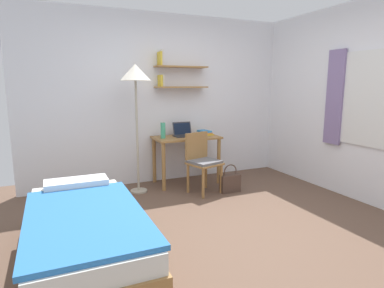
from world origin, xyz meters
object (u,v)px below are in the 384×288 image
(desk, at_px, (186,146))
(laptop, at_px, (183,133))
(book_stack, at_px, (205,133))
(standing_lamp, at_px, (135,79))
(handbag, at_px, (230,182))
(water_bottle, at_px, (163,130))
(bed, at_px, (85,235))
(desk_chair, at_px, (202,160))

(desk, height_order, laptop, laptop)
(desk, bearing_deg, book_stack, 8.73)
(standing_lamp, bearing_deg, handbag, -24.08)
(water_bottle, bearing_deg, book_stack, 4.96)
(bed, height_order, standing_lamp, standing_lamp)
(bed, distance_m, handbag, 2.38)
(desk_chair, height_order, standing_lamp, standing_lamp)
(bed, xyz_separation_m, standing_lamp, (0.90, 1.65, 1.37))
(desk, xyz_separation_m, book_stack, (0.35, 0.05, 0.18))
(book_stack, height_order, handbag, book_stack)
(desk, bearing_deg, laptop, 116.41)
(laptop, relative_size, water_bottle, 1.30)
(bed, height_order, handbag, bed)
(desk, relative_size, laptop, 3.29)
(bed, xyz_separation_m, book_stack, (2.05, 1.84, 0.53))
(bed, xyz_separation_m, laptop, (1.68, 1.85, 0.55))
(desk, height_order, book_stack, book_stack)
(laptop, height_order, book_stack, laptop)
(laptop, xyz_separation_m, water_bottle, (-0.35, -0.07, 0.06))
(desk_chair, bearing_deg, handbag, -24.75)
(book_stack, bearing_deg, laptop, 179.55)
(desk, relative_size, standing_lamp, 0.55)
(bed, relative_size, laptop, 6.26)
(standing_lamp, height_order, book_stack, standing_lamp)
(bed, relative_size, water_bottle, 8.13)
(handbag, bearing_deg, standing_lamp, 155.92)
(bed, height_order, laptop, laptop)
(desk, height_order, desk_chair, desk_chair)
(bed, bearing_deg, handbag, 27.91)
(handbag, bearing_deg, desk, 120.71)
(water_bottle, distance_m, book_stack, 0.74)
(bed, xyz_separation_m, water_bottle, (1.33, 1.78, 0.62))
(book_stack, bearing_deg, bed, -138.11)
(standing_lamp, xyz_separation_m, laptop, (0.78, 0.19, -0.81))
(standing_lamp, height_order, laptop, standing_lamp)
(laptop, height_order, handbag, laptop)
(bed, relative_size, handbag, 4.66)
(desk, distance_m, book_stack, 0.40)
(desk, relative_size, desk_chair, 1.17)
(standing_lamp, relative_size, handbag, 4.41)
(water_bottle, bearing_deg, laptop, 10.68)
(desk, distance_m, handbag, 0.91)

